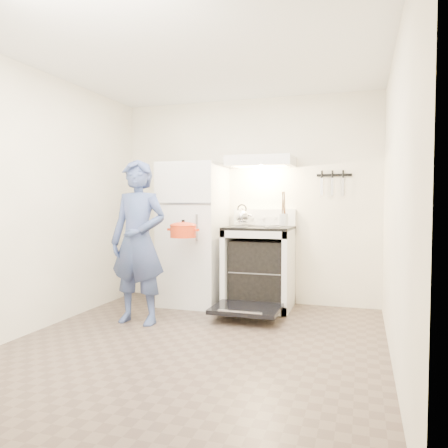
{
  "coord_description": "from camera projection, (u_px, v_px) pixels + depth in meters",
  "views": [
    {
      "loc": [
        1.37,
        -3.47,
        1.24
      ],
      "look_at": [
        -0.05,
        1.0,
        1.0
      ],
      "focal_mm": 35.0,
      "sensor_mm": 36.0,
      "label": 1
    }
  ],
  "objects": [
    {
      "name": "pizza_stone",
      "position": [
        265.0,
        270.0,
        5.02
      ],
      "size": [
        0.32,
        0.32,
        0.02
      ],
      "primitive_type": "cylinder",
      "color": "#846244",
      "rests_on": "oven_rack"
    },
    {
      "name": "back_wall",
      "position": [
        247.0,
        201.0,
        5.43
      ],
      "size": [
        3.2,
        0.02,
        2.5
      ],
      "primitive_type": "cube",
      "color": "white",
      "rests_on": "ground"
    },
    {
      "name": "range_hood",
      "position": [
        261.0,
        161.0,
        5.1
      ],
      "size": [
        0.76,
        0.5,
        0.12
      ],
      "primitive_type": "cube",
      "color": "silver",
      "rests_on": "back_wall"
    },
    {
      "name": "stove_body",
      "position": [
        259.0,
        269.0,
        5.09
      ],
      "size": [
        0.76,
        0.65,
        0.92
      ],
      "primitive_type": "cube",
      "color": "silver",
      "rests_on": "floor"
    },
    {
      "name": "utensil_jar",
      "position": [
        284.0,
        220.0,
        4.76
      ],
      "size": [
        0.1,
        0.1,
        0.13
      ],
      "primitive_type": "cylinder",
      "rotation": [
        0.0,
        0.0,
        -0.16
      ],
      "color": "silver",
      "rests_on": "cooktop"
    },
    {
      "name": "refrigerator",
      "position": [
        194.0,
        234.0,
        5.29
      ],
      "size": [
        0.7,
        0.7,
        1.7
      ],
      "primitive_type": "cube",
      "color": "silver",
      "rests_on": "floor"
    },
    {
      "name": "backsplash",
      "position": [
        265.0,
        217.0,
        5.33
      ],
      "size": [
        0.76,
        0.07,
        0.2
      ],
      "primitive_type": "cube",
      "color": "silver",
      "rests_on": "cooktop"
    },
    {
      "name": "floor",
      "position": [
        195.0,
        345.0,
        3.78
      ],
      "size": [
        3.6,
        3.6,
        0.0
      ],
      "primitive_type": "plane",
      "color": "brown",
      "rests_on": "ground"
    },
    {
      "name": "oven_rack",
      "position": [
        259.0,
        270.0,
        5.09
      ],
      "size": [
        0.6,
        0.52,
        0.01
      ],
      "primitive_type": "cube",
      "color": "slate",
      "rests_on": "stove_body"
    },
    {
      "name": "tea_kettle",
      "position": [
        242.0,
        215.0,
        5.23
      ],
      "size": [
        0.21,
        0.18,
        0.26
      ],
      "primitive_type": null,
      "color": "silver",
      "rests_on": "cooktop"
    },
    {
      "name": "cooktop",
      "position": [
        259.0,
        228.0,
        5.07
      ],
      "size": [
        0.76,
        0.65,
        0.03
      ],
      "primitive_type": "cube",
      "color": "black",
      "rests_on": "stove_body"
    },
    {
      "name": "knife_strip",
      "position": [
        334.0,
        175.0,
        5.08
      ],
      "size": [
        0.4,
        0.02,
        0.03
      ],
      "primitive_type": "cube",
      "color": "black",
      "rests_on": "back_wall"
    },
    {
      "name": "oven_door",
      "position": [
        246.0,
        309.0,
        4.54
      ],
      "size": [
        0.7,
        0.54,
        0.04
      ],
      "primitive_type": "cube",
      "color": "black",
      "rests_on": "floor"
    },
    {
      "name": "person",
      "position": [
        138.0,
        242.0,
        4.43
      ],
      "size": [
        0.62,
        0.42,
        1.66
      ],
      "primitive_type": "imported",
      "rotation": [
        0.0,
        0.0,
        -0.03
      ],
      "color": "navy",
      "rests_on": "floor"
    },
    {
      "name": "dutch_oven",
      "position": [
        183.0,
        231.0,
        4.63
      ],
      "size": [
        0.35,
        0.28,
        0.23
      ],
      "primitive_type": null,
      "color": "red",
      "rests_on": "person"
    }
  ]
}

